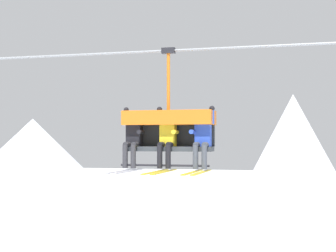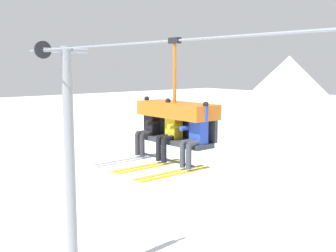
# 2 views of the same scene
# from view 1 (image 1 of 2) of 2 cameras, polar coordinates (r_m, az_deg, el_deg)

# --- Properties ---
(mountain_peak_west) EXTENTS (19.06, 19.06, 9.37)m
(mountain_peak_west) POSITION_cam_1_polar(r_m,az_deg,el_deg) (72.97, -14.79, -2.90)
(mountain_peak_west) COLOR silver
(mountain_peak_west) RESTS_ON ground_plane
(mountain_peak_central) EXTENTS (12.55, 12.55, 12.00)m
(mountain_peak_central) POSITION_cam_1_polar(r_m,az_deg,el_deg) (64.18, 13.73, -1.91)
(mountain_peak_central) COLOR white
(mountain_peak_central) RESTS_ON ground_plane
(lift_cable) EXTENTS (17.83, 0.05, 0.05)m
(lift_cable) POSITION_cam_1_polar(r_m,az_deg,el_deg) (10.64, 7.98, 8.62)
(lift_cable) COLOR gray
(chairlift_chair) EXTENTS (1.90, 0.74, 2.48)m
(chairlift_chair) POSITION_cam_1_polar(r_m,az_deg,el_deg) (10.82, 0.14, 0.17)
(chairlift_chair) COLOR #33383D
(skier_black) EXTENTS (0.48, 1.70, 1.34)m
(skier_black) POSITION_cam_1_polar(r_m,az_deg,el_deg) (10.83, -3.95, -1.30)
(skier_black) COLOR black
(skier_yellow) EXTENTS (0.48, 1.70, 1.34)m
(skier_yellow) POSITION_cam_1_polar(r_m,az_deg,el_deg) (10.61, -0.17, -1.30)
(skier_yellow) COLOR yellow
(skier_blue) EXTENTS (0.48, 1.70, 1.34)m
(skier_blue) POSITION_cam_1_polar(r_m,az_deg,el_deg) (10.44, 3.80, -1.29)
(skier_blue) COLOR #2847B7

